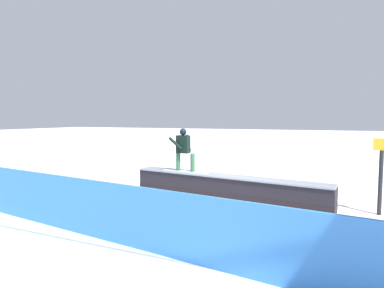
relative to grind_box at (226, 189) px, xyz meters
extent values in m
plane|color=white|center=(0.00, 0.00, -0.33)|extent=(120.00, 120.00, 0.00)
cube|color=black|center=(0.00, 0.00, 0.01)|extent=(6.09, 1.42, 0.69)
cube|color=black|center=(0.00, 0.00, -0.16)|extent=(6.10, 1.43, 0.17)
cube|color=#8C929F|center=(0.00, 0.00, 0.38)|extent=(6.10, 1.48, 0.04)
cube|color=silver|center=(1.40, -0.19, 0.41)|extent=(1.54, 0.39, 0.01)
cylinder|color=#396F45|center=(1.65, -0.21, 0.70)|extent=(0.15, 0.15, 0.57)
cylinder|color=#396F45|center=(1.14, -0.18, 0.70)|extent=(0.15, 0.15, 0.57)
cube|color=black|center=(1.48, -0.20, 1.27)|extent=(0.42, 0.27, 0.56)
sphere|color=black|center=(1.48, -0.20, 1.66)|extent=(0.22, 0.22, 0.22)
cylinder|color=black|center=(1.67, -0.05, 1.29)|extent=(0.50, 0.12, 0.41)
cylinder|color=black|center=(1.37, -0.36, 1.29)|extent=(0.20, 0.10, 0.56)
cube|color=#3883DD|center=(0.00, 4.21, 0.26)|extent=(12.12, 1.74, 1.18)
cylinder|color=#262628|center=(-4.01, -0.06, 0.48)|extent=(0.10, 0.10, 1.62)
cube|color=yellow|center=(-4.01, -0.06, 1.44)|extent=(0.40, 0.04, 0.30)
camera|label=1|loc=(-2.84, 9.19, 2.10)|focal=30.60mm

